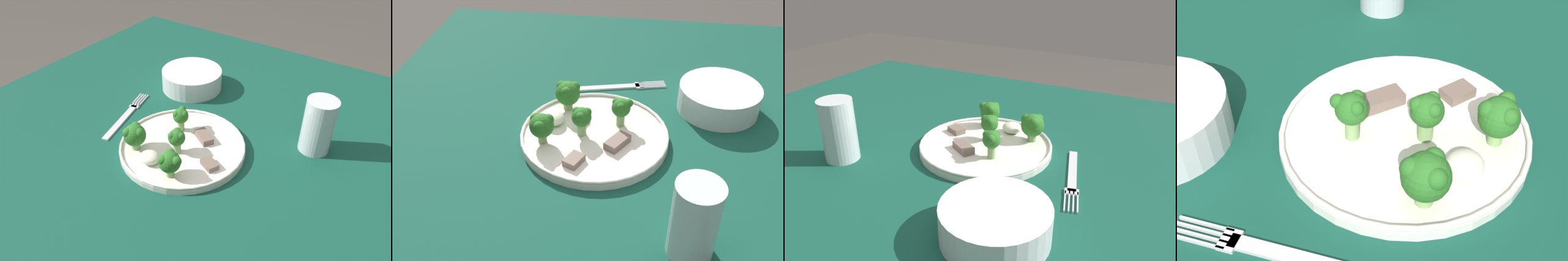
{
  "view_description": "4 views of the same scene",
  "coord_description": "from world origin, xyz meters",
  "views": [
    {
      "loc": [
        0.33,
        -0.56,
        1.25
      ],
      "look_at": [
        -0.03,
        -0.04,
        0.78
      ],
      "focal_mm": 35.0,
      "sensor_mm": 36.0,
      "label": 1
    },
    {
      "loc": [
        0.6,
        0.02,
        1.24
      ],
      "look_at": [
        -0.03,
        -0.07,
        0.77
      ],
      "focal_mm": 42.0,
      "sensor_mm": 36.0,
      "label": 2
    },
    {
      "loc": [
        -0.37,
        0.56,
        1.09
      ],
      "look_at": [
        -0.05,
        -0.04,
        0.78
      ],
      "focal_mm": 35.0,
      "sensor_mm": 36.0,
      "label": 3
    },
    {
      "loc": [
        -0.43,
        -0.25,
        1.14
      ],
      "look_at": [
        -0.08,
        -0.03,
        0.75
      ],
      "focal_mm": 50.0,
      "sensor_mm": 36.0,
      "label": 4
    }
  ],
  "objects": [
    {
      "name": "table",
      "position": [
        0.0,
        0.0,
        0.64
      ],
      "size": [
        1.23,
        1.07,
        0.73
      ],
      "color": "#114738",
      "rests_on": "ground_plane"
    },
    {
      "name": "dinner_plate",
      "position": [
        -0.05,
        -0.06,
        0.74
      ],
      "size": [
        0.27,
        0.27,
        0.02
      ],
      "color": "white",
      "rests_on": "table"
    },
    {
      "name": "fork",
      "position": [
        -0.24,
        -0.03,
        0.73
      ],
      "size": [
        0.07,
        0.2,
        0.0
      ],
      "color": "silver",
      "rests_on": "table"
    },
    {
      "name": "cream_bowl",
      "position": [
        -0.18,
        0.17,
        0.75
      ],
      "size": [
        0.16,
        0.16,
        0.05
      ],
      "color": "silver",
      "rests_on": "table"
    },
    {
      "name": "drinking_glass",
      "position": [
        0.18,
        0.1,
        0.78
      ],
      "size": [
        0.06,
        0.06,
        0.12
      ],
      "color": "silver",
      "rests_on": "table"
    },
    {
      "name": "broccoli_floret_near_rim_left",
      "position": [
        -0.02,
        -0.15,
        0.78
      ],
      "size": [
        0.04,
        0.04,
        0.06
      ],
      "color": "#7FA866",
      "rests_on": "dinner_plate"
    },
    {
      "name": "broccoli_floret_center_left",
      "position": [
        -0.05,
        -0.08,
        0.78
      ],
      "size": [
        0.04,
        0.04,
        0.06
      ],
      "color": "#7FA866",
      "rests_on": "dinner_plate"
    },
    {
      "name": "broccoli_floret_back_left",
      "position": [
        -0.09,
        -0.01,
        0.78
      ],
      "size": [
        0.04,
        0.03,
        0.06
      ],
      "color": "#7FA866",
      "rests_on": "dinner_plate"
    },
    {
      "name": "broccoli_floret_front_left",
      "position": [
        -0.13,
        -0.12,
        0.78
      ],
      "size": [
        0.05,
        0.05,
        0.06
      ],
      "color": "#7FA866",
      "rests_on": "dinner_plate"
    },
    {
      "name": "meat_slice_front_slice",
      "position": [
        0.03,
        -0.08,
        0.75
      ],
      "size": [
        0.04,
        0.04,
        0.01
      ],
      "color": "#756056",
      "rests_on": "dinner_plate"
    },
    {
      "name": "meat_slice_middle_slice",
      "position": [
        -0.02,
        -0.01,
        0.75
      ],
      "size": [
        0.05,
        0.05,
        0.01
      ],
      "color": "#756056",
      "rests_on": "dinner_plate"
    },
    {
      "name": "sauce_dollop",
      "position": [
        -0.07,
        -0.14,
        0.75
      ],
      "size": [
        0.04,
        0.04,
        0.02
      ],
      "color": "silver",
      "rests_on": "dinner_plate"
    }
  ]
}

